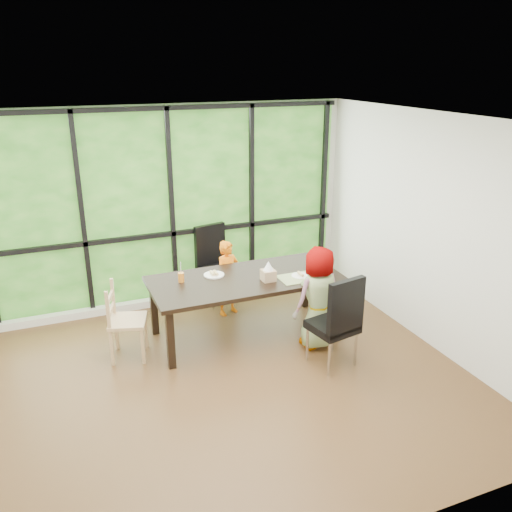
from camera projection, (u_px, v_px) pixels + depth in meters
name	position (u px, v px, depth m)	size (l,w,h in m)	color
ground	(228.00, 381.00, 5.67)	(5.00, 5.00, 0.00)	black
back_wall	(171.00, 207.00, 7.16)	(5.00, 5.00, 0.00)	silver
foliage_backdrop	(171.00, 208.00, 7.14)	(4.80, 0.02, 2.65)	#1F5217
window_mullions	(172.00, 208.00, 7.10)	(4.80, 0.06, 2.65)	black
window_sill	(178.00, 298.00, 7.52)	(4.80, 0.12, 0.10)	silver
dining_table	(245.00, 306.00, 6.53)	(2.28, 1.05, 0.75)	black
chair_window_leather	(218.00, 265.00, 7.37)	(0.46, 0.46, 1.08)	black
chair_interior_leather	(333.00, 320.00, 5.82)	(0.46, 0.46, 1.08)	black
chair_end_beech	(128.00, 321.00, 5.99)	(0.42, 0.40, 0.90)	tan
child_toddler	(228.00, 278.00, 7.03)	(0.37, 0.24, 1.02)	#DB6307
child_older	(318.00, 298.00, 6.17)	(0.60, 0.39, 1.23)	gray
placemat	(298.00, 278.00, 6.39)	(0.46, 0.34, 0.01)	tan
plate_far	(214.00, 275.00, 6.46)	(0.25, 0.25, 0.02)	white
plate_near	(300.00, 276.00, 6.44)	(0.22, 0.22, 0.01)	white
orange_cup	(181.00, 277.00, 6.26)	(0.07, 0.07, 0.11)	orange
green_cup	(328.00, 270.00, 6.46)	(0.08, 0.08, 0.12)	#58CB31
white_mug	(321.00, 262.00, 6.78)	(0.08, 0.08, 0.08)	white
tissue_box	(268.00, 275.00, 6.30)	(0.15, 0.15, 0.13)	tan
crepe_rolls_far	(214.00, 273.00, 6.45)	(0.10, 0.12, 0.04)	tan
crepe_rolls_near	(301.00, 274.00, 6.43)	(0.05, 0.12, 0.04)	tan
straw_white	(181.00, 270.00, 6.23)	(0.01, 0.01, 0.20)	white
straw_pink	(329.00, 263.00, 6.43)	(0.01, 0.01, 0.20)	pink
tissue	(268.00, 266.00, 6.26)	(0.12, 0.12, 0.11)	white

